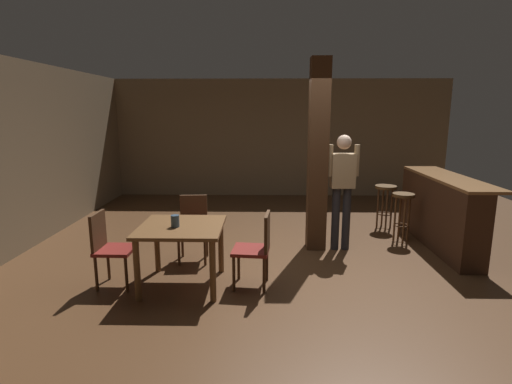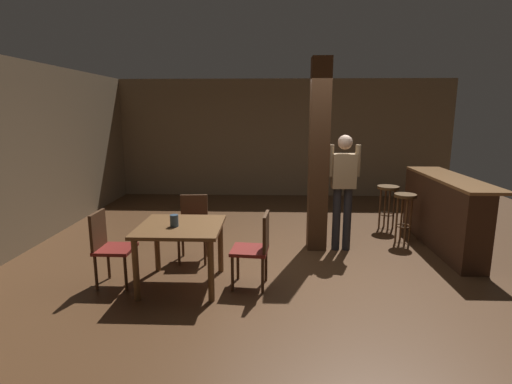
{
  "view_description": "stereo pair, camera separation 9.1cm",
  "coord_description": "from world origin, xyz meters",
  "px_view_note": "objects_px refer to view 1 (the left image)",
  "views": [
    {
      "loc": [
        -0.39,
        -5.25,
        2.06
      ],
      "look_at": [
        -0.5,
        -0.03,
        0.99
      ],
      "focal_mm": 28.0,
      "sensor_mm": 36.0,
      "label": 1
    },
    {
      "loc": [
        -0.3,
        -5.25,
        2.06
      ],
      "look_at": [
        -0.5,
        -0.03,
        0.99
      ],
      "focal_mm": 28.0,
      "sensor_mm": 36.0,
      "label": 2
    }
  ],
  "objects_px": {
    "chair_west": "(109,245)",
    "standing_person": "(342,184)",
    "napkin_cup": "(175,221)",
    "dining_table": "(182,235)",
    "chair_north": "(193,224)",
    "bar_counter": "(439,211)",
    "chair_east": "(257,246)",
    "bar_stool_near": "(403,206)",
    "bar_stool_mid": "(385,196)"
  },
  "relations": [
    {
      "from": "chair_north",
      "to": "napkin_cup",
      "type": "relative_size",
      "value": 6.45
    },
    {
      "from": "chair_west",
      "to": "bar_stool_mid",
      "type": "height_order",
      "value": "chair_west"
    },
    {
      "from": "dining_table",
      "to": "napkin_cup",
      "type": "xyz_separation_m",
      "value": [
        -0.06,
        -0.06,
        0.19
      ]
    },
    {
      "from": "chair_north",
      "to": "standing_person",
      "type": "distance_m",
      "value": 2.24
    },
    {
      "from": "napkin_cup",
      "to": "chair_east",
      "type": "bearing_deg",
      "value": 2.4
    },
    {
      "from": "bar_stool_mid",
      "to": "chair_north",
      "type": "bearing_deg",
      "value": -152.9
    },
    {
      "from": "dining_table",
      "to": "standing_person",
      "type": "height_order",
      "value": "standing_person"
    },
    {
      "from": "dining_table",
      "to": "chair_west",
      "type": "xyz_separation_m",
      "value": [
        -0.86,
        -0.03,
        -0.12
      ]
    },
    {
      "from": "chair_east",
      "to": "bar_stool_mid",
      "type": "relative_size",
      "value": 1.16
    },
    {
      "from": "dining_table",
      "to": "standing_person",
      "type": "bearing_deg",
      "value": 32.0
    },
    {
      "from": "dining_table",
      "to": "bar_counter",
      "type": "relative_size",
      "value": 0.42
    },
    {
      "from": "dining_table",
      "to": "chair_east",
      "type": "relative_size",
      "value": 1.09
    },
    {
      "from": "chair_north",
      "to": "napkin_cup",
      "type": "height_order",
      "value": "chair_north"
    },
    {
      "from": "chair_north",
      "to": "bar_stool_near",
      "type": "height_order",
      "value": "chair_north"
    },
    {
      "from": "chair_west",
      "to": "napkin_cup",
      "type": "bearing_deg",
      "value": -1.73
    },
    {
      "from": "napkin_cup",
      "to": "standing_person",
      "type": "bearing_deg",
      "value": 32.44
    },
    {
      "from": "chair_north",
      "to": "napkin_cup",
      "type": "xyz_separation_m",
      "value": [
        -0.04,
        -0.92,
        0.31
      ]
    },
    {
      "from": "chair_north",
      "to": "chair_west",
      "type": "xyz_separation_m",
      "value": [
        -0.84,
        -0.9,
        0.0
      ]
    },
    {
      "from": "dining_table",
      "to": "napkin_cup",
      "type": "height_order",
      "value": "napkin_cup"
    },
    {
      "from": "dining_table",
      "to": "bar_stool_near",
      "type": "relative_size",
      "value": 1.24
    },
    {
      "from": "chair_north",
      "to": "bar_stool_near",
      "type": "bearing_deg",
      "value": 15.04
    },
    {
      "from": "bar_counter",
      "to": "napkin_cup",
      "type": "bearing_deg",
      "value": -157.05
    },
    {
      "from": "dining_table",
      "to": "standing_person",
      "type": "relative_size",
      "value": 0.56
    },
    {
      "from": "bar_counter",
      "to": "chair_east",
      "type": "bearing_deg",
      "value": -151.02
    },
    {
      "from": "bar_stool_near",
      "to": "dining_table",
      "type": "bearing_deg",
      "value": -151.5
    },
    {
      "from": "chair_east",
      "to": "bar_counter",
      "type": "distance_m",
      "value": 3.16
    },
    {
      "from": "chair_east",
      "to": "napkin_cup",
      "type": "height_order",
      "value": "chair_east"
    },
    {
      "from": "bar_counter",
      "to": "standing_person",
      "type": "bearing_deg",
      "value": -172.96
    },
    {
      "from": "dining_table",
      "to": "napkin_cup",
      "type": "distance_m",
      "value": 0.21
    },
    {
      "from": "chair_east",
      "to": "bar_stool_near",
      "type": "xyz_separation_m",
      "value": [
        2.27,
        1.74,
        0.07
      ]
    },
    {
      "from": "dining_table",
      "to": "bar_stool_near",
      "type": "height_order",
      "value": "bar_stool_near"
    },
    {
      "from": "napkin_cup",
      "to": "chair_north",
      "type": "bearing_deg",
      "value": 87.62
    },
    {
      "from": "bar_counter",
      "to": "bar_stool_mid",
      "type": "relative_size",
      "value": 3.0
    },
    {
      "from": "chair_north",
      "to": "bar_stool_mid",
      "type": "xyz_separation_m",
      "value": [
        3.13,
        1.6,
        0.08
      ]
    },
    {
      "from": "bar_stool_near",
      "to": "bar_counter",
      "type": "bearing_deg",
      "value": -22.61
    },
    {
      "from": "dining_table",
      "to": "standing_person",
      "type": "xyz_separation_m",
      "value": [
        2.12,
        1.32,
        0.38
      ]
    },
    {
      "from": "chair_west",
      "to": "napkin_cup",
      "type": "xyz_separation_m",
      "value": [
        0.8,
        -0.02,
        0.31
      ]
    },
    {
      "from": "chair_east",
      "to": "bar_stool_near",
      "type": "relative_size",
      "value": 1.14
    },
    {
      "from": "chair_west",
      "to": "chair_east",
      "type": "bearing_deg",
      "value": 0.5
    },
    {
      "from": "standing_person",
      "to": "bar_stool_mid",
      "type": "xyz_separation_m",
      "value": [
        0.99,
        1.14,
        -0.42
      ]
    },
    {
      "from": "dining_table",
      "to": "chair_north",
      "type": "height_order",
      "value": "chair_north"
    },
    {
      "from": "chair_north",
      "to": "bar_stool_mid",
      "type": "height_order",
      "value": "chair_north"
    },
    {
      "from": "chair_east",
      "to": "dining_table",
      "type": "bearing_deg",
      "value": 178.79
    },
    {
      "from": "chair_west",
      "to": "standing_person",
      "type": "distance_m",
      "value": 3.31
    },
    {
      "from": "napkin_cup",
      "to": "bar_counter",
      "type": "distance_m",
      "value": 4.04
    },
    {
      "from": "chair_east",
      "to": "chair_west",
      "type": "xyz_separation_m",
      "value": [
        -1.75,
        -0.02,
        0.0
      ]
    },
    {
      "from": "chair_west",
      "to": "chair_north",
      "type": "bearing_deg",
      "value": 46.9
    },
    {
      "from": "chair_north",
      "to": "bar_counter",
      "type": "relative_size",
      "value": 0.39
    },
    {
      "from": "chair_north",
      "to": "chair_west",
      "type": "height_order",
      "value": "same"
    },
    {
      "from": "bar_counter",
      "to": "chair_west",
      "type": "bearing_deg",
      "value": -161.08
    }
  ]
}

